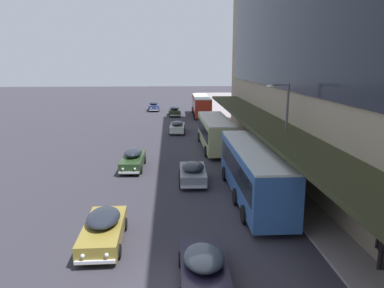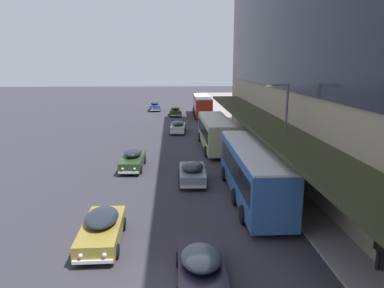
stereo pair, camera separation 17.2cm
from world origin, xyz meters
name	(u,v)px [view 2 (the right image)]	position (x,y,z in m)	size (l,w,h in m)	color
ground	(188,288)	(0.00, 0.00, 0.00)	(240.00, 240.00, 0.00)	#322F38
transit_bus_kerbside_front	(252,170)	(4.38, 9.28, 1.91)	(2.69, 11.55, 3.34)	#325CA2
transit_bus_kerbside_rear	(202,105)	(4.23, 46.13, 1.81)	(2.78, 10.82, 3.16)	#B12B1B
transit_bus_kerbside_far	(216,131)	(3.73, 23.32, 1.77)	(2.88, 10.33, 3.06)	tan
sedan_second_near	(201,267)	(0.51, 0.27, 0.75)	(1.95, 4.39, 1.50)	black
sedan_lead_mid	(192,172)	(0.85, 12.76, 0.75)	(2.02, 4.36, 1.52)	gray
sedan_oncoming_rear	(178,127)	(0.15, 32.06, 0.72)	(2.00, 4.57, 1.44)	beige
sedan_oncoming_front	(155,106)	(-3.56, 53.20, 0.79)	(2.04, 4.50, 1.60)	navy
sedan_second_mid	(175,111)	(0.01, 46.68, 0.79)	(1.92, 4.75, 1.60)	#27361D
sedan_lead_near	(102,228)	(-3.93, 3.91, 0.75)	(1.97, 4.84, 1.51)	olive
sedan_far_back	(133,159)	(-3.75, 16.73, 0.79)	(1.88, 5.05, 1.61)	#243B1C
vw_van	(212,124)	(4.23, 31.80, 1.10)	(1.92, 4.55, 1.96)	#AABAC8
pedestrian_at_kerb	(381,247)	(7.83, 0.65, 1.18)	(0.60, 0.35, 1.86)	black
street_lamp	(283,128)	(6.69, 10.94, 4.20)	(1.50, 0.28, 6.96)	#4C4C51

